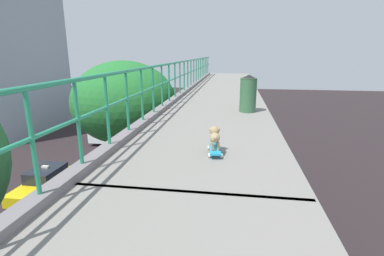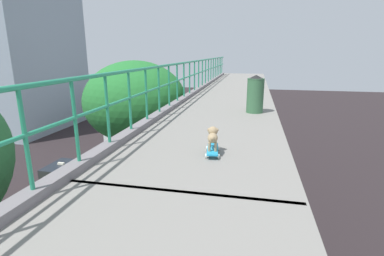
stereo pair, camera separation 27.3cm
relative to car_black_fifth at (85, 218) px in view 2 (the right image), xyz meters
name	(u,v)px [view 2 (the right image)]	position (x,y,z in m)	size (l,w,h in m)	color
overpass_deck	(181,193)	(6.03, -6.85, 5.30)	(2.70, 34.78, 0.40)	gray
green_railing	(78,148)	(4.72, -6.85, 5.76)	(0.20, 33.04, 1.13)	slate
car_black_fifth	(85,218)	(0.00, 0.00, 0.00)	(1.76, 4.20, 1.35)	black
car_yellow_cab_sixth	(61,178)	(-3.65, 3.43, 0.00)	(1.79, 4.23, 1.51)	yellow
car_grey_seventh	(134,167)	(-0.20, 5.79, 0.00)	(1.94, 4.50, 1.29)	slate
city_bus	(140,112)	(-4.09, 16.45, 1.26)	(2.63, 10.11, 3.37)	white
roadside_tree_mid	(136,103)	(2.45, 0.31, 5.03)	(3.84, 3.84, 7.26)	#4E312C
toy_skateboard	(213,150)	(6.27, -5.98, 5.57)	(0.24, 0.54, 0.08)	#1F97CD
small_dog	(213,136)	(6.27, -5.96, 5.76)	(0.18, 0.40, 0.29)	tan
litter_bin	(255,94)	(6.84, -2.83, 5.96)	(0.40, 0.40, 0.89)	#366541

